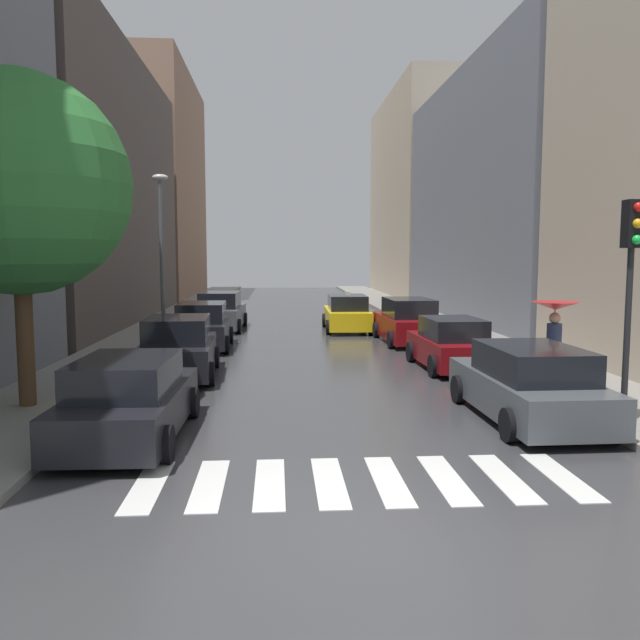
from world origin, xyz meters
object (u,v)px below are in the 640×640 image
at_px(taxi_midroad, 347,314).
at_px(street_tree_left, 18,185).
at_px(parked_car_left_second, 178,349).
at_px(traffic_light_right_corner, 631,262).
at_px(parked_car_left_nearest, 129,400).
at_px(lamp_post_left, 162,245).
at_px(parked_car_right_second, 451,345).
at_px(parked_car_left_third, 202,327).
at_px(parked_car_left_fourth, 221,312).
at_px(parked_car_right_nearest, 528,385).
at_px(pedestrian_foreground, 555,323).
at_px(parked_car_right_third, 408,322).

relative_size(taxi_midroad, street_tree_left, 0.63).
height_order(parked_car_left_second, traffic_light_right_corner, traffic_light_right_corner).
bearing_deg(traffic_light_right_corner, parked_car_left_nearest, 178.97).
xyz_separation_m(taxi_midroad, lamp_post_left, (-7.48, -4.09, 3.04)).
distance_m(parked_car_left_nearest, lamp_post_left, 13.19).
relative_size(parked_car_right_second, street_tree_left, 0.57).
distance_m(parked_car_left_second, parked_car_left_third, 5.52).
distance_m(parked_car_left_fourth, parked_car_right_nearest, 18.49).
height_order(parked_car_left_third, taxi_midroad, taxi_midroad).
relative_size(taxi_midroad, lamp_post_left, 0.72).
xyz_separation_m(parked_car_right_second, street_tree_left, (-10.67, -4.58, 4.17)).
relative_size(parked_car_left_nearest, traffic_light_right_corner, 1.07).
distance_m(taxi_midroad, pedestrian_foreground, 13.97).
distance_m(pedestrian_foreground, traffic_light_right_corner, 3.87).
bearing_deg(parked_car_left_fourth, lamp_post_left, 162.79).
xyz_separation_m(parked_car_left_third, parked_car_left_fourth, (0.14, 6.01, 0.02)).
bearing_deg(street_tree_left, parked_car_right_nearest, -7.74).
bearing_deg(parked_car_right_third, parked_car_left_second, 128.74).
distance_m(parked_car_right_second, street_tree_left, 12.34).
distance_m(parked_car_left_third, parked_car_right_second, 9.26).
height_order(parked_car_left_nearest, taxi_midroad, taxi_midroad).
bearing_deg(pedestrian_foreground, parked_car_left_nearest, -67.72).
relative_size(parked_car_left_second, parked_car_left_third, 1.01).
xyz_separation_m(parked_car_left_second, parked_car_left_third, (0.03, 5.52, -0.01)).
height_order(parked_car_right_second, parked_car_right_third, parked_car_right_third).
xyz_separation_m(parked_car_left_second, parked_car_left_fourth, (0.17, 11.54, 0.01)).
bearing_deg(street_tree_left, taxi_midroad, 59.31).
xyz_separation_m(parked_car_left_second, taxi_midroad, (5.92, 10.72, -0.03)).
distance_m(parked_car_right_second, lamp_post_left, 11.61).
bearing_deg(parked_car_right_third, lamp_post_left, 88.46).
distance_m(parked_car_left_second, pedestrian_foreground, 10.01).
height_order(parked_car_left_fourth, traffic_light_right_corner, traffic_light_right_corner).
relative_size(parked_car_left_second, taxi_midroad, 0.96).
distance_m(parked_car_left_second, traffic_light_right_corner, 11.60).
height_order(parked_car_left_second, pedestrian_foreground, pedestrian_foreground).
bearing_deg(taxi_midroad, parked_car_right_second, -167.29).
relative_size(parked_car_left_fourth, traffic_light_right_corner, 1.09).
distance_m(parked_car_right_nearest, traffic_light_right_corner, 3.12).
relative_size(parked_car_left_third, taxi_midroad, 0.95).
relative_size(parked_car_left_second, street_tree_left, 0.61).
bearing_deg(parked_car_left_second, parked_car_right_nearest, -126.11).
bearing_deg(street_tree_left, parked_car_right_second, 23.21).
bearing_deg(street_tree_left, parked_car_left_fourth, 79.41).
distance_m(parked_car_right_third, street_tree_left, 15.35).
relative_size(parked_car_right_second, parked_car_right_third, 0.85).
distance_m(parked_car_left_second, parked_car_right_nearest, 9.52).
height_order(parked_car_left_fourth, taxi_midroad, taxi_midroad).
relative_size(parked_car_left_second, parked_car_right_second, 1.06).
bearing_deg(parked_car_right_third, traffic_light_right_corner, -174.20).
distance_m(parked_car_right_second, pedestrian_foreground, 3.98).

